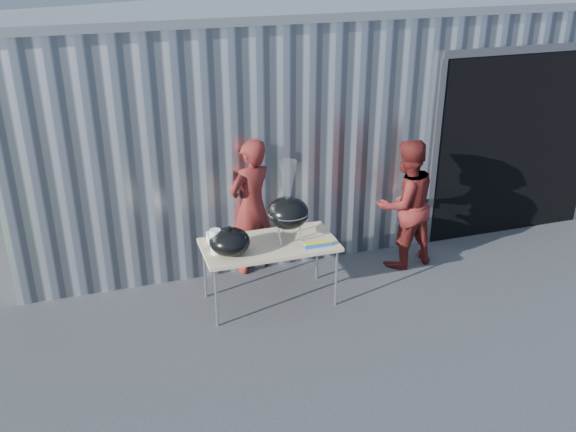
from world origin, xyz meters
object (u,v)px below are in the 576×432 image
object	(u,v)px
kettle_grill	(288,207)
person_bystander	(405,204)
folding_table	(269,246)
person_cook	(252,207)

from	to	relation	value
kettle_grill	person_bystander	bearing A→B (deg)	12.39
folding_table	kettle_grill	distance (m)	0.50
person_cook	folding_table	bearing A→B (deg)	66.48
folding_table	person_cook	world-z (taller)	person_cook
kettle_grill	person_cook	world-z (taller)	person_cook
folding_table	person_bystander	bearing A→B (deg)	10.81
folding_table	kettle_grill	bearing A→B (deg)	-1.56
kettle_grill	person_bystander	world-z (taller)	kettle_grill
person_bystander	kettle_grill	bearing A→B (deg)	3.59
person_cook	person_bystander	world-z (taller)	person_cook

